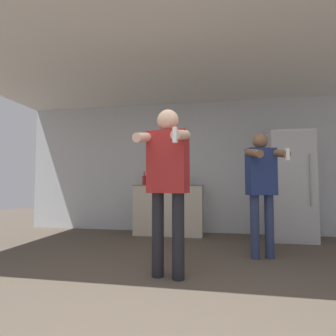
# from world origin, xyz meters

# --- Properties ---
(ground_plane) EXTENTS (14.00, 14.00, 0.00)m
(ground_plane) POSITION_xyz_m (0.00, 0.00, 0.00)
(ground_plane) COLOR #4C4238
(wall_back) EXTENTS (7.00, 0.06, 2.55)m
(wall_back) POSITION_xyz_m (0.00, 3.18, 1.27)
(wall_back) COLOR #B2B7BC
(wall_back) RESTS_ON ground_plane
(ceiling_slab) EXTENTS (7.00, 3.67, 0.05)m
(ceiling_slab) POSITION_xyz_m (0.00, 1.58, 2.57)
(ceiling_slab) COLOR silver
(ceiling_slab) RESTS_ON wall_back
(refrigerator) EXTENTS (0.68, 0.76, 1.81)m
(refrigerator) POSITION_xyz_m (1.61, 2.79, 0.90)
(refrigerator) COLOR silver
(refrigerator) RESTS_ON ground_plane
(counter) EXTENTS (1.28, 0.57, 0.91)m
(counter) POSITION_xyz_m (-0.48, 2.88, 0.46)
(counter) COLOR #BCB29E
(counter) RESTS_ON ground_plane
(bottle_green_wine) EXTENTS (0.09, 0.09, 0.24)m
(bottle_green_wine) POSITION_xyz_m (-0.16, 2.86, 1.00)
(bottle_green_wine) COLOR black
(bottle_green_wine) RESTS_ON counter
(bottle_red_label) EXTENTS (0.07, 0.07, 0.23)m
(bottle_red_label) POSITION_xyz_m (-0.80, 2.86, 1.00)
(bottle_red_label) COLOR maroon
(bottle_red_label) RESTS_ON counter
(bottle_tall_gin) EXTENTS (0.07, 0.07, 0.27)m
(bottle_tall_gin) POSITION_xyz_m (-0.96, 2.86, 1.01)
(bottle_tall_gin) COLOR maroon
(bottle_tall_gin) RESTS_ON counter
(bottle_short_whiskey) EXTENTS (0.06, 0.06, 0.25)m
(bottle_short_whiskey) POSITION_xyz_m (-0.45, 2.86, 1.00)
(bottle_short_whiskey) COLOR silver
(bottle_short_whiskey) RESTS_ON counter
(bottle_clear_vodka) EXTENTS (0.07, 0.07, 0.34)m
(bottle_clear_vodka) POSITION_xyz_m (-0.61, 2.86, 1.05)
(bottle_clear_vodka) COLOR black
(bottle_clear_vodka) RESTS_ON counter
(person_woman_foreground) EXTENTS (0.53, 0.52, 1.70)m
(person_woman_foreground) POSITION_xyz_m (-0.11, 0.65, 1.03)
(person_woman_foreground) COLOR black
(person_woman_foreground) RESTS_ON ground_plane
(person_man_side) EXTENTS (0.50, 0.54, 1.58)m
(person_man_side) POSITION_xyz_m (0.95, 1.52, 0.96)
(person_man_side) COLOR navy
(person_man_side) RESTS_ON ground_plane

